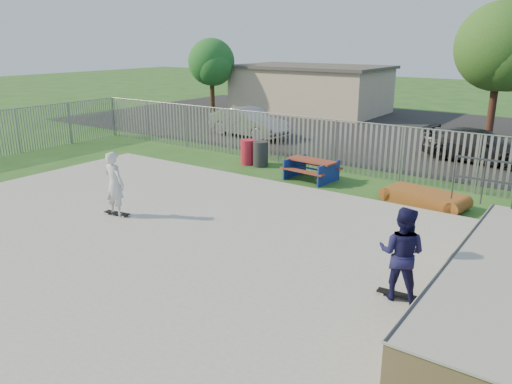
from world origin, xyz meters
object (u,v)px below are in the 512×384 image
Objects in this scene: trash_bin_red at (248,152)px; car_silver at (248,122)px; picnic_table at (311,170)px; trash_bin_grey at (261,154)px; skater_white at (115,184)px; tree_left at (212,62)px; car_dark at (479,146)px; funbox at (424,198)px; skater_navy at (402,254)px; tree_mid at (501,47)px.

trash_bin_red is 6.02m from car_silver.
trash_bin_grey is (-2.67, 0.60, 0.12)m from picnic_table.
skater_white is (-2.40, -6.93, 0.69)m from picnic_table.
tree_left is at bearing 58.58° from car_silver.
tree_left reaches higher than car_dark.
funbox is 0.51× the size of car_silver.
skater_white is at bearing -4.99° from skater_navy.
picnic_table is 0.28× the size of tree_mid.
skater_white reaches higher than car_silver.
car_silver is at bearing -39.52° from tree_left.
trash_bin_grey is 14.00m from tree_mid.
tree_left is (-19.13, 12.56, 3.16)m from funbox.
tree_mid is (18.40, 0.40, 1.18)m from tree_left.
skater_navy is (2.23, -19.35, -3.49)m from tree_mid.
car_silver is at bearing 126.03° from trash_bin_red.
tree_left is at bearing 156.04° from funbox.
picnic_table is 19.36m from tree_left.
tree_mid is at bearing 79.20° from picnic_table.
tree_mid reaches higher than skater_white.
car_dark is 0.91× the size of tree_left.
tree_mid is at bearing 13.25° from car_dark.
skater_navy is (9.07, -7.48, 0.56)m from trash_bin_red.
trash_bin_red is at bearing -178.81° from funbox.
tree_mid is at bearing -107.09° from skater_white.
skater_navy is (5.78, -6.90, 0.69)m from picnic_table.
trash_bin_red is at bearing 175.11° from picnic_table.
trash_bin_red is 0.62m from trash_bin_grey.
funbox is 0.51× the size of car_dark.
picnic_table is at bearing 152.04° from car_dark.
trash_bin_grey is 6.39m from car_silver.
car_dark is 2.48× the size of skater_navy.
trash_bin_grey is 7.55m from skater_white.
trash_bin_grey is at bearing -46.75° from skater_navy.
trash_bin_red is 11.77m from skater_navy.
tree_left is at bearing 146.04° from picnic_table.
car_silver is (-6.83, 5.44, 0.39)m from picnic_table.
skater_navy is 8.18m from skater_white.
picnic_table reaches higher than funbox.
trash_bin_grey is 16.97m from tree_left.
skater_white is (0.28, -7.52, 0.56)m from trash_bin_grey.
skater_white is (4.43, -12.37, 0.30)m from car_silver.
picnic_table is 0.38× the size of tree_left.
picnic_table is 13.61m from tree_mid.
skater_white is (-5.95, -19.38, -3.49)m from tree_mid.
trash_bin_grey reaches higher than trash_bin_red.
car_silver is at bearing 101.06° from car_dark.
funbox is at bearing -174.44° from car_dark.
car_silver reaches higher than funbox.
trash_bin_red is at bearing -178.63° from trash_bin_grey.
tree_left is 2.73× the size of skater_white.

